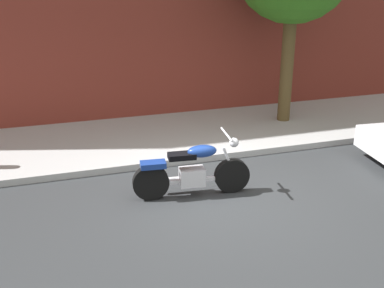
% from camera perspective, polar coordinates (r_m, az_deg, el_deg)
% --- Properties ---
extents(ground_plane, '(60.00, 60.00, 0.00)m').
position_cam_1_polar(ground_plane, '(8.52, 3.64, -6.42)').
color(ground_plane, '#303335').
extents(sidewalk, '(18.65, 3.10, 0.14)m').
position_cam_1_polar(sidewalk, '(11.23, -2.01, 1.00)').
color(sidewalk, '#ADADAD').
rests_on(sidewalk, ground).
extents(motorcycle, '(2.12, 0.70, 1.14)m').
position_cam_1_polar(motorcycle, '(8.38, -0.02, -3.39)').
color(motorcycle, black).
rests_on(motorcycle, ground).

